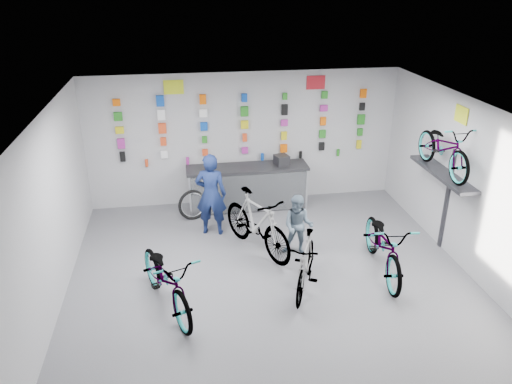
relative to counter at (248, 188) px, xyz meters
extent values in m
plane|color=#515156|center=(0.00, -3.54, -0.49)|extent=(8.00, 8.00, 0.00)
plane|color=white|center=(0.00, -3.54, 2.51)|extent=(8.00, 8.00, 0.00)
plane|color=#B6B6B8|center=(0.00, 0.46, 1.01)|extent=(7.00, 0.00, 7.00)
plane|color=#B6B6B8|center=(-3.50, -3.54, 1.01)|extent=(0.00, 8.00, 8.00)
plane|color=#B6B6B8|center=(3.50, -3.54, 1.01)|extent=(0.00, 8.00, 8.00)
cube|color=black|center=(0.00, 0.01, -0.04)|extent=(2.60, 0.60, 0.90)
cube|color=silver|center=(0.00, -0.29, -0.01)|extent=(2.60, 0.02, 0.90)
cube|color=silver|center=(-1.30, -0.29, -0.01)|extent=(0.04, 0.04, 0.96)
cube|color=silver|center=(1.30, -0.29, -0.01)|extent=(0.04, 0.04, 0.96)
cube|color=black|center=(0.00, 0.01, 0.48)|extent=(2.70, 0.66, 0.06)
cube|color=black|center=(-2.70, 0.39, 0.76)|extent=(0.11, 0.06, 0.22)
cube|color=white|center=(-1.80, 0.39, 0.76)|extent=(0.15, 0.06, 0.16)
cube|color=#E4451B|center=(-0.90, 0.39, 0.76)|extent=(0.13, 0.06, 0.14)
cube|color=#A8288F|center=(0.00, 0.39, 0.76)|extent=(0.14, 0.06, 0.14)
cube|color=#F86005|center=(0.90, 0.39, 0.76)|extent=(0.16, 0.06, 0.19)
cube|color=black|center=(1.80, 0.39, 0.76)|extent=(0.12, 0.06, 0.19)
cube|color=gold|center=(2.70, 0.39, 0.76)|extent=(0.11, 0.06, 0.19)
cube|color=#A8288F|center=(-2.70, 0.39, 1.06)|extent=(0.16, 0.06, 0.22)
cube|color=#E4451B|center=(-1.80, 0.39, 1.06)|extent=(0.13, 0.06, 0.18)
cube|color=#247E1E|center=(-0.90, 0.39, 1.06)|extent=(0.11, 0.06, 0.15)
cube|color=#E4451B|center=(0.00, 0.39, 1.06)|extent=(0.09, 0.06, 0.18)
cube|color=gold|center=(0.90, 0.39, 1.06)|extent=(0.12, 0.06, 0.19)
cube|color=#247E1E|center=(1.80, 0.39, 1.06)|extent=(0.15, 0.06, 0.18)
cube|color=#247E1E|center=(2.70, 0.39, 1.06)|extent=(0.12, 0.06, 0.17)
cube|color=gold|center=(-2.70, 0.39, 1.36)|extent=(0.18, 0.06, 0.15)
cube|color=#E4451B|center=(-1.80, 0.39, 1.36)|extent=(0.17, 0.06, 0.23)
cube|color=#0E46B4|center=(-0.90, 0.39, 1.36)|extent=(0.16, 0.06, 0.18)
cube|color=gold|center=(0.00, 0.39, 1.36)|extent=(0.17, 0.06, 0.18)
cube|color=#A8288F|center=(0.90, 0.39, 1.36)|extent=(0.15, 0.06, 0.14)
cube|color=#F86005|center=(1.80, 0.39, 1.36)|extent=(0.12, 0.06, 0.19)
cube|color=#247E1E|center=(2.70, 0.39, 1.36)|extent=(0.17, 0.06, 0.23)
cube|color=#247E1E|center=(-2.70, 0.39, 1.66)|extent=(0.17, 0.06, 0.18)
cube|color=white|center=(-1.80, 0.39, 1.66)|extent=(0.16, 0.06, 0.23)
cube|color=white|center=(-0.90, 0.39, 1.66)|extent=(0.17, 0.06, 0.18)
cube|color=#247E1E|center=(0.00, 0.39, 1.66)|extent=(0.17, 0.06, 0.22)
cube|color=black|center=(0.90, 0.39, 1.66)|extent=(0.13, 0.06, 0.24)
cube|color=#A8288F|center=(1.80, 0.39, 1.66)|extent=(0.17, 0.06, 0.14)
cube|color=black|center=(2.70, 0.39, 1.66)|extent=(0.12, 0.06, 0.17)
cube|color=#F86005|center=(-2.70, 0.39, 1.96)|extent=(0.15, 0.06, 0.15)
cube|color=#0E46B4|center=(-1.80, 0.39, 1.96)|extent=(0.16, 0.06, 0.23)
cube|color=#F86005|center=(-0.90, 0.39, 1.96)|extent=(0.14, 0.06, 0.21)
cube|color=#0E46B4|center=(0.00, 0.39, 1.96)|extent=(0.12, 0.06, 0.18)
cube|color=#247E1E|center=(0.90, 0.39, 1.96)|extent=(0.10, 0.06, 0.15)
cube|color=#247E1E|center=(1.80, 0.39, 1.96)|extent=(0.13, 0.06, 0.17)
cube|color=#F86005|center=(2.70, 0.39, 1.96)|extent=(0.14, 0.06, 0.20)
cylinder|color=#E4451B|center=(-2.20, 0.37, 0.59)|extent=(0.07, 0.07, 0.16)
cylinder|color=#A8288F|center=(-1.30, 0.37, 0.59)|extent=(0.07, 0.07, 0.16)
cylinder|color=#0E46B4|center=(0.40, 0.37, 0.59)|extent=(0.07, 0.07, 0.16)
cylinder|color=black|center=(1.30, 0.37, 0.59)|extent=(0.07, 0.07, 0.16)
cylinder|color=#247E1E|center=(2.20, 0.37, 0.59)|extent=(0.07, 0.07, 0.16)
cube|color=#333338|center=(3.30, -2.34, 1.06)|extent=(0.38, 1.90, 0.06)
cube|color=#333338|center=(3.48, -2.34, 0.51)|extent=(0.04, 0.10, 2.00)
cube|color=yellow|center=(-1.50, 0.44, 2.23)|extent=(0.42, 0.02, 0.30)
cube|color=red|center=(1.60, 0.44, 2.23)|extent=(0.42, 0.02, 0.30)
cube|color=yellow|center=(3.48, -2.34, 2.16)|extent=(0.02, 0.40, 0.30)
imported|color=gray|center=(-1.78, -3.49, 0.05)|extent=(1.39, 2.18, 1.08)
imported|color=gray|center=(0.50, -3.33, 0.01)|extent=(1.08, 1.69, 0.98)
imported|color=gray|center=(2.00, -3.03, 0.07)|extent=(0.96, 2.17, 1.11)
imported|color=gray|center=(-0.10, -1.95, 0.12)|extent=(1.43, 2.04, 1.21)
imported|color=gray|center=(3.25, -2.34, 1.57)|extent=(0.63, 1.80, 0.95)
imported|color=#142250|center=(-0.89, -1.08, 0.37)|extent=(0.70, 0.54, 1.72)
imported|color=slate|center=(0.65, -2.19, 0.11)|extent=(0.72, 0.65, 1.20)
torus|color=black|center=(-1.25, -0.37, -0.16)|extent=(0.69, 0.39, 0.67)
torus|color=silver|center=(-1.25, -0.37, -0.16)|extent=(0.55, 0.28, 0.54)
cube|color=black|center=(0.77, 0.01, 0.62)|extent=(0.35, 0.36, 0.22)
camera|label=1|loc=(-1.44, -10.23, 4.45)|focal=35.00mm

